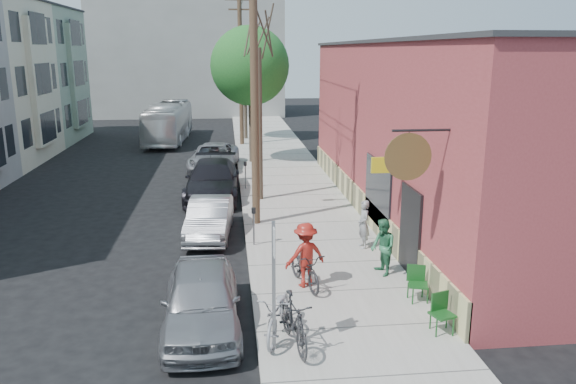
{
  "coord_description": "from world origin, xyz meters",
  "views": [
    {
      "loc": [
        1.49,
        -15.35,
        6.25
      ],
      "look_at": [
        3.51,
        3.28,
        1.5
      ],
      "focal_mm": 35.0,
      "sensor_mm": 36.0,
      "label": 1
    }
  ],
  "objects": [
    {
      "name": "utility_pole_near",
      "position": [
        2.39,
        4.18,
        5.41
      ],
      "size": [
        3.57,
        0.28,
        10.0
      ],
      "color": "#503A28",
      "rests_on": "sidewalk"
    },
    {
      "name": "cyclist_bike",
      "position": [
        3.44,
        -1.59,
        0.64
      ],
      "size": [
        1.1,
        1.99,
        0.99
      ],
      "primitive_type": "imported",
      "rotation": [
        0.0,
        0.0,
        0.25
      ],
      "color": "black",
      "rests_on": "sidewalk"
    },
    {
      "name": "sidewalk",
      "position": [
        4.25,
        11.0,
        0.07
      ],
      "size": [
        4.5,
        58.0,
        0.15
      ],
      "primitive_type": "cube",
      "color": "#A4A097",
      "rests_on": "ground"
    },
    {
      "name": "patio_chair_a",
      "position": [
        6.12,
        -2.82,
        0.59
      ],
      "size": [
        0.62,
        0.62,
        0.88
      ],
      "primitive_type": null,
      "rotation": [
        0.0,
        0.0,
        -0.28
      ],
      "color": "#134619",
      "rests_on": "sidewalk"
    },
    {
      "name": "parking_meter_far",
      "position": [
        2.25,
        9.43,
        0.98
      ],
      "size": [
        0.14,
        0.14,
        1.24
      ],
      "color": "slate",
      "rests_on": "sidewalk"
    },
    {
      "name": "parking_meter_near",
      "position": [
        2.25,
        1.79,
        0.98
      ],
      "size": [
        0.14,
        0.14,
        1.24
      ],
      "color": "slate",
      "rests_on": "sidewalk"
    },
    {
      "name": "tree_leafy_mid",
      "position": [
        2.8,
        15.83,
        5.42
      ],
      "size": [
        4.29,
        4.29,
        7.42
      ],
      "color": "#44392C",
      "rests_on": "sidewalk"
    },
    {
      "name": "bus",
      "position": [
        -2.59,
        24.65,
        1.34
      ],
      "size": [
        2.69,
        9.71,
        2.68
      ],
      "primitive_type": "imported",
      "rotation": [
        0.0,
        0.0,
        -0.05
      ],
      "color": "silver",
      "rests_on": "ground"
    },
    {
      "name": "sign_post",
      "position": [
        2.35,
        -4.74,
        1.83
      ],
      "size": [
        0.07,
        0.45,
        2.8
      ],
      "color": "slate",
      "rests_on": "sidewalk"
    },
    {
      "name": "car_2",
      "position": [
        0.8,
        8.48,
        0.79
      ],
      "size": [
        2.46,
        5.57,
        1.59
      ],
      "primitive_type": "imported",
      "rotation": [
        0.0,
        0.0,
        -0.04
      ],
      "color": "black",
      "rests_on": "ground"
    },
    {
      "name": "cyclist",
      "position": [
        3.44,
        -1.59,
        1.02
      ],
      "size": [
        1.28,
        0.98,
        1.74
      ],
      "primitive_type": "imported",
      "rotation": [
        0.0,
        0.0,
        3.48
      ],
      "color": "maroon",
      "rests_on": "sidewalk"
    },
    {
      "name": "tree_leafy_far",
      "position": [
        2.8,
        24.48,
        5.64
      ],
      "size": [
        4.22,
        4.22,
        7.61
      ],
      "color": "#44392C",
      "rests_on": "sidewalk"
    },
    {
      "name": "ground",
      "position": [
        0.0,
        0.0,
        0.0
      ],
      "size": [
        120.0,
        120.0,
        0.0
      ],
      "primitive_type": "plane",
      "color": "black"
    },
    {
      "name": "parked_bike_a",
      "position": [
        2.77,
        -4.7,
        0.71
      ],
      "size": [
        0.83,
        1.94,
        1.13
      ],
      "primitive_type": "imported",
      "rotation": [
        0.0,
        0.0,
        0.16
      ],
      "color": "black",
      "rests_on": "sidewalk"
    },
    {
      "name": "car_0",
      "position": [
        0.8,
        -3.44,
        0.73
      ],
      "size": [
        1.84,
        4.33,
        1.46
      ],
      "primitive_type": "imported",
      "rotation": [
        0.0,
        0.0,
        0.03
      ],
      "color": "gray",
      "rests_on": "ground"
    },
    {
      "name": "car_1",
      "position": [
        0.8,
        3.27,
        0.65
      ],
      "size": [
        1.68,
        4.05,
        1.3
      ],
      "primitive_type": "imported",
      "rotation": [
        0.0,
        0.0,
        -0.08
      ],
      "color": "gray",
      "rests_on": "ground"
    },
    {
      "name": "patron_grey",
      "position": [
        5.68,
        1.17,
        0.92
      ],
      "size": [
        0.42,
        0.6,
        1.55
      ],
      "primitive_type": "imported",
      "rotation": [
        0.0,
        0.0,
        -1.48
      ],
      "color": "gray",
      "rests_on": "sidewalk"
    },
    {
      "name": "car_3",
      "position": [
        0.73,
        14.26,
        0.7
      ],
      "size": [
        2.85,
        5.29,
        1.41
      ],
      "primitive_type": "imported",
      "rotation": [
        0.0,
        0.0,
        -0.1
      ],
      "color": "#94949B",
      "rests_on": "ground"
    },
    {
      "name": "tree_bare",
      "position": [
        2.8,
        7.57,
        3.25
      ],
      "size": [
        0.24,
        0.24,
        6.21
      ],
      "color": "#44392C",
      "rests_on": "sidewalk"
    },
    {
      "name": "parked_bike_b",
      "position": [
        2.5,
        -4.2,
        0.68
      ],
      "size": [
        1.27,
        2.13,
        1.06
      ],
      "primitive_type": "imported",
      "rotation": [
        0.0,
        0.0,
        -0.3
      ],
      "color": "gray",
      "rests_on": "sidewalk"
    },
    {
      "name": "patio_chair_b",
      "position": [
        6.1,
        -4.45,
        0.59
      ],
      "size": [
        0.64,
        0.64,
        0.88
      ],
      "primitive_type": null,
      "rotation": [
        0.0,
        0.0,
        0.34
      ],
      "color": "#134619",
      "rests_on": "sidewalk"
    },
    {
      "name": "end_cap_building",
      "position": [
        -2.0,
        42.0,
        6.0
      ],
      "size": [
        18.0,
        8.0,
        12.0
      ],
      "primitive_type": "cube",
      "color": "gray",
      "rests_on": "ground"
    },
    {
      "name": "patron_green",
      "position": [
        5.69,
        -1.04,
        0.95
      ],
      "size": [
        0.73,
        0.87,
        1.59
      ],
      "primitive_type": "imported",
      "rotation": [
        0.0,
        0.0,
        -1.4
      ],
      "color": "#2F774E",
      "rests_on": "sidewalk"
    },
    {
      "name": "cafe_building",
      "position": [
        8.99,
        4.99,
        3.3
      ],
      "size": [
        6.6,
        20.2,
        6.61
      ],
      "color": "#94373A",
      "rests_on": "ground"
    },
    {
      "name": "utility_pole_far",
      "position": [
        2.45,
        21.98,
        5.34
      ],
      "size": [
        1.8,
        0.28,
        10.0
      ],
      "color": "#503A28",
      "rests_on": "sidewalk"
    }
  ]
}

